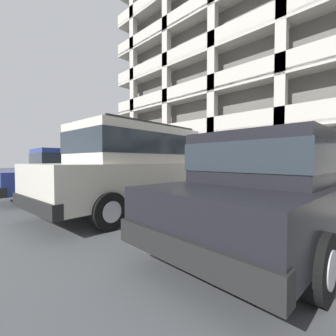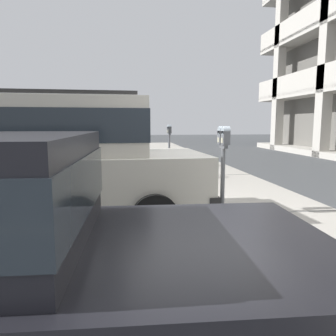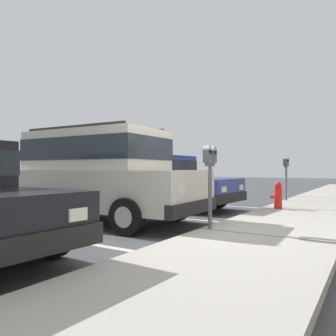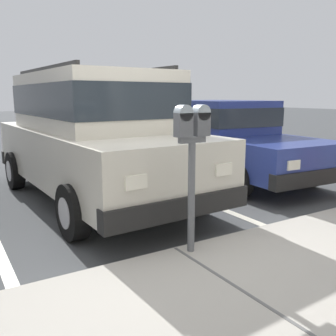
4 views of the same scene
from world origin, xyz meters
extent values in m
cube|color=#444749|center=(0.00, 0.00, -0.05)|extent=(80.00, 80.00, 0.10)
cube|color=#ADA89E|center=(0.00, 1.30, 0.06)|extent=(40.00, 2.20, 0.12)
cube|color=#606060|center=(0.00, 1.30, 0.12)|extent=(0.03, 2.16, 0.00)
cube|color=silver|center=(-4.53, -1.40, 0.00)|extent=(0.12, 4.80, 0.01)
cube|color=silver|center=(-1.51, -1.40, 0.00)|extent=(0.12, 4.80, 0.01)
cube|color=beige|center=(-0.13, -2.35, 0.73)|extent=(2.05, 4.78, 0.80)
cube|color=beige|center=(-0.12, -2.40, 1.55)|extent=(1.75, 2.98, 0.84)
cube|color=#232B33|center=(-0.12, -2.40, 1.57)|extent=(1.77, 3.01, 0.46)
cube|color=black|center=(-0.23, -0.04, 0.45)|extent=(1.88, 0.24, 0.24)
cube|color=black|center=(-0.02, -4.66, 0.45)|extent=(1.88, 0.24, 0.24)
cube|color=silver|center=(0.34, 0.04, 0.81)|extent=(0.24, 0.04, 0.14)
cube|color=silver|center=(-0.80, -0.02, 0.81)|extent=(0.24, 0.04, 0.14)
cylinder|color=black|center=(0.71, -0.85, 0.33)|extent=(0.23, 0.67, 0.66)
cylinder|color=#B2B2B7|center=(0.71, -0.85, 0.33)|extent=(0.24, 0.37, 0.36)
cylinder|color=black|center=(-1.09, -0.93, 0.33)|extent=(0.23, 0.67, 0.66)
cylinder|color=#B2B2B7|center=(-1.09, -0.93, 0.33)|extent=(0.24, 0.37, 0.36)
cylinder|color=black|center=(0.84, -3.76, 0.33)|extent=(0.23, 0.67, 0.66)
cylinder|color=#B2B2B7|center=(0.84, -3.76, 0.33)|extent=(0.24, 0.37, 0.36)
cylinder|color=black|center=(-0.96, -3.84, 0.33)|extent=(0.23, 0.67, 0.66)
cylinder|color=#B2B2B7|center=(-0.96, -3.84, 0.33)|extent=(0.24, 0.37, 0.36)
cube|color=black|center=(0.56, -2.37, 2.01)|extent=(0.17, 2.62, 0.05)
cube|color=black|center=(-0.81, -2.43, 2.01)|extent=(0.17, 2.62, 0.05)
cube|color=navy|center=(-3.00, -2.50, 0.60)|extent=(1.93, 4.49, 0.60)
cube|color=navy|center=(-3.02, -2.80, 1.22)|extent=(1.60, 2.06, 0.64)
cube|color=#232B33|center=(-3.02, -2.80, 1.24)|extent=(1.63, 2.08, 0.35)
cube|color=black|center=(-2.89, -0.35, 0.42)|extent=(1.74, 0.25, 0.24)
cube|color=black|center=(-3.12, -4.66, 0.42)|extent=(1.74, 0.25, 0.24)
cube|color=silver|center=(-2.36, -0.33, 0.66)|extent=(0.24, 0.04, 0.14)
cylinder|color=black|center=(-2.10, -1.19, 0.30)|extent=(0.19, 0.61, 0.60)
cylinder|color=#B2B2B7|center=(-2.10, -1.19, 0.30)|extent=(0.20, 0.34, 0.33)
cylinder|color=black|center=(-3.76, -1.10, 0.30)|extent=(0.19, 0.61, 0.60)
cylinder|color=#B2B2B7|center=(-3.76, -1.10, 0.30)|extent=(0.20, 0.34, 0.33)
cylinder|color=black|center=(-2.25, -3.91, 0.30)|extent=(0.19, 0.61, 0.60)
cylinder|color=#B2B2B7|center=(-2.25, -3.91, 0.30)|extent=(0.20, 0.34, 0.33)
cylinder|color=black|center=(-3.91, -3.82, 0.30)|extent=(0.19, 0.61, 0.60)
cylinder|color=#B2B2B7|center=(-3.91, -3.82, 0.30)|extent=(0.20, 0.34, 0.33)
cylinder|color=#595B60|center=(-0.10, 0.35, 0.66)|extent=(0.07, 0.07, 1.08)
cube|color=#595B60|center=(-0.10, 0.35, 1.23)|extent=(0.28, 0.06, 0.06)
cube|color=#515459|center=(-0.20, 0.35, 1.37)|extent=(0.15, 0.11, 0.22)
cylinder|color=#8C99A3|center=(-0.20, 0.35, 1.48)|extent=(0.15, 0.11, 0.15)
cube|color=#B7B293|center=(-0.20, 0.29, 1.33)|extent=(0.08, 0.01, 0.08)
cube|color=#515459|center=(0.00, 0.35, 1.37)|extent=(0.15, 0.11, 0.22)
cylinder|color=#8C99A3|center=(0.00, 0.35, 1.48)|extent=(0.15, 0.11, 0.15)
cube|color=#B7B293|center=(0.00, 0.29, 1.33)|extent=(0.08, 0.01, 0.08)
camera|label=1|loc=(4.21, -5.79, 1.19)|focal=24.00mm
camera|label=2|loc=(5.02, -1.26, 1.60)|focal=35.00mm
camera|label=3|loc=(5.12, 2.77, 1.15)|focal=35.00mm
camera|label=4|loc=(1.92, 3.22, 1.64)|focal=40.00mm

